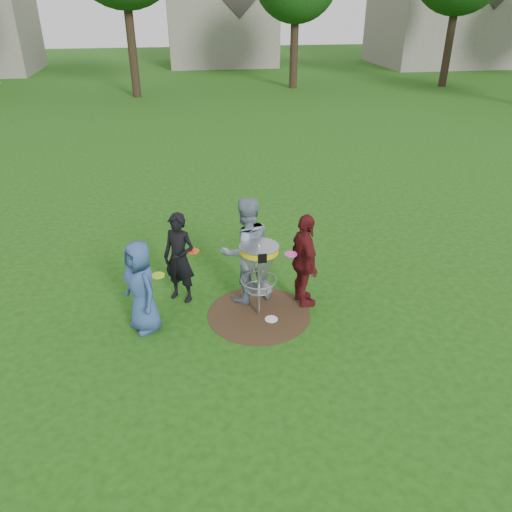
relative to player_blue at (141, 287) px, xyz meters
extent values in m
plane|color=#19470F|center=(1.93, 0.06, -0.80)|extent=(100.00, 100.00, 0.00)
cylinder|color=#47331E|center=(1.93, 0.06, -0.79)|extent=(1.80, 1.80, 0.01)
imported|color=navy|center=(0.00, 0.00, 0.00)|extent=(0.82, 0.93, 1.59)
imported|color=black|center=(0.63, 0.81, 0.04)|extent=(0.73, 0.67, 1.67)
imported|color=gray|center=(1.80, 0.63, 0.19)|extent=(1.12, 0.98, 1.96)
imported|color=#581417|center=(2.78, 0.29, 0.07)|extent=(0.52, 1.05, 1.73)
cylinder|color=white|center=(2.12, -0.13, -0.79)|extent=(0.22, 0.22, 0.02)
cylinder|color=#9EA0A5|center=(1.93, 0.06, -0.11)|extent=(0.05, 0.05, 1.38)
cylinder|color=#DDB40B|center=(1.93, 0.06, 0.48)|extent=(0.64, 0.64, 0.10)
cylinder|color=#9EA0A5|center=(1.93, 0.06, 0.54)|extent=(0.66, 0.66, 0.01)
cube|color=black|center=(1.93, -0.26, 0.48)|extent=(0.14, 0.02, 0.16)
torus|color=#9EA0A5|center=(1.93, 0.06, -0.10)|extent=(0.62, 0.62, 0.02)
torus|color=#9EA0A5|center=(1.93, 0.06, -0.26)|extent=(0.50, 0.50, 0.02)
cylinder|color=#9EA0A5|center=(1.93, 0.06, -0.27)|extent=(0.44, 0.44, 0.01)
cylinder|color=#9ED717|center=(0.28, 0.01, 0.18)|extent=(0.22, 0.22, 0.02)
cylinder|color=#F84014|center=(0.88, 0.67, 0.23)|extent=(0.22, 0.22, 0.02)
cylinder|color=#FF43EB|center=(1.86, 0.36, 0.41)|extent=(0.22, 0.22, 0.02)
cylinder|color=#FF43BB|center=(2.51, 0.22, 0.26)|extent=(0.22, 0.22, 0.02)
cylinder|color=#38281C|center=(-1.07, 21.56, 1.51)|extent=(0.46, 0.46, 4.62)
cylinder|color=#38281C|center=(7.93, 23.06, 1.09)|extent=(0.46, 0.46, 3.78)
cylinder|color=#38281C|center=(16.93, 22.06, 1.30)|extent=(0.46, 0.46, 4.20)
cube|color=gray|center=(4.93, 35.06, 1.70)|extent=(8.00, 7.00, 5.00)
cube|color=gray|center=(21.93, 32.06, 2.20)|extent=(10.00, 8.00, 6.00)
camera|label=1|loc=(0.70, -7.07, 4.19)|focal=35.00mm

